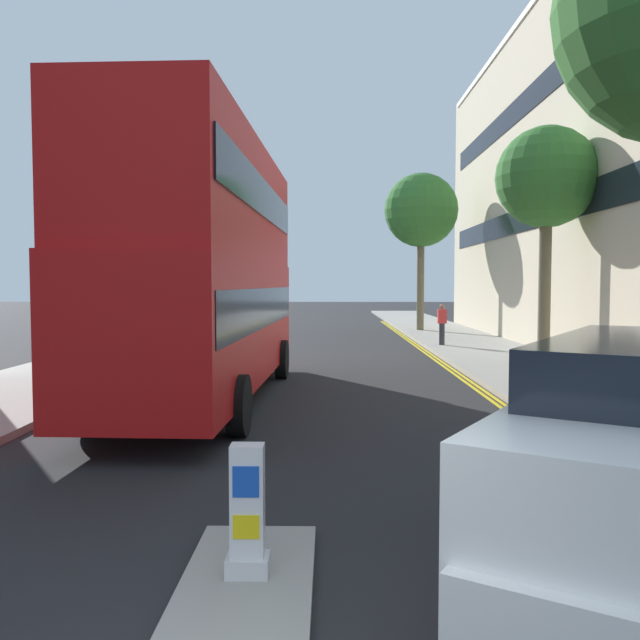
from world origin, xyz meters
The scene contains 10 objects.
sidewalk_right centered at (6.50, 16.00, 0.07)m, with size 4.00×80.00×0.14m, color #9E9991.
sidewalk_left centered at (-6.50, 16.00, 0.07)m, with size 4.00×80.00×0.14m, color #9E9991.
kerb_line_outer centered at (4.40, 14.00, 0.00)m, with size 0.10×56.00×0.01m, color yellow.
kerb_line_inner centered at (4.24, 14.00, 0.00)m, with size 0.10×56.00×0.01m, color yellow.
traffic_island centered at (0.00, 2.79, 0.05)m, with size 1.10×2.20×0.10m, color #9E9991.
keep_left_bollard centered at (0.00, 2.79, 0.61)m, with size 0.36×0.28×1.11m.
double_decker_bus_away centered at (-1.95, 11.61, 3.03)m, with size 3.07×10.88×5.64m.
pedestrian_far centered at (5.17, 23.25, 0.99)m, with size 0.34×0.22×1.62m.
street_tree_near centered at (7.36, 17.70, 5.75)m, with size 3.09×3.09×7.23m.
street_tree_mid centered at (5.48, 31.68, 6.34)m, with size 3.82×3.82×8.16m.
Camera 1 is at (0.68, -2.59, 2.55)m, focal length 36.69 mm.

